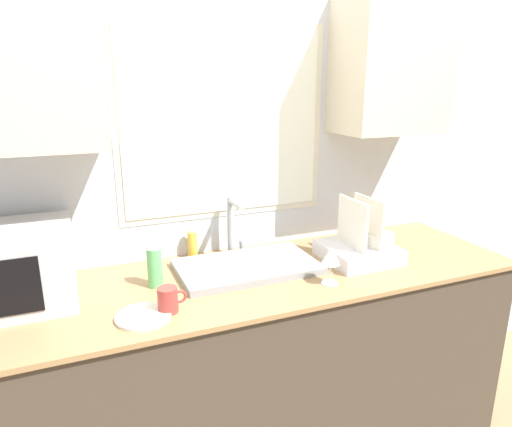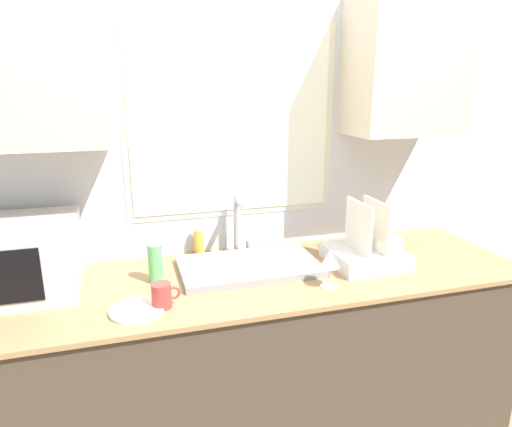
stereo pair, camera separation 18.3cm
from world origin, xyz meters
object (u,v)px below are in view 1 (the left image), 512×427
at_px(microwave, 11,267).
at_px(mug_near_sink, 168,300).
at_px(wine_glass, 331,257).
at_px(spray_bottle, 154,262).
at_px(faucet, 234,222).
at_px(dish_rack, 361,247).
at_px(soap_bottle, 192,244).

relative_size(microwave, mug_near_sink, 4.10).
bearing_deg(microwave, wine_glass, -14.78).
xyz_separation_m(spray_bottle, mug_near_sink, (0.00, -0.23, -0.06)).
xyz_separation_m(microwave, spray_bottle, (0.51, -0.06, -0.04)).
xyz_separation_m(microwave, wine_glass, (1.16, -0.31, -0.02)).
bearing_deg(mug_near_sink, faucet, 47.22).
bearing_deg(faucet, mug_near_sink, -132.78).
relative_size(faucet, microwave, 0.65).
height_order(faucet, microwave, microwave).
bearing_deg(dish_rack, soap_bottle, 155.77).
bearing_deg(mug_near_sink, dish_rack, 9.73).
height_order(microwave, mug_near_sink, microwave).
bearing_deg(spray_bottle, soap_bottle, 48.60).
bearing_deg(wine_glass, dish_rack, 32.86).
bearing_deg(mug_near_sink, microwave, 150.12).
distance_m(faucet, mug_near_sink, 0.60).
bearing_deg(dish_rack, mug_near_sink, -170.27).
height_order(soap_bottle, wine_glass, wine_glass).
relative_size(faucet, dish_rack, 0.90).
distance_m(microwave, soap_bottle, 0.75).
bearing_deg(microwave, dish_rack, -5.40).
height_order(microwave, dish_rack, dish_rack).
distance_m(microwave, mug_near_sink, 0.59).
distance_m(dish_rack, wine_glass, 0.32).
relative_size(microwave, spray_bottle, 1.97).
distance_m(microwave, dish_rack, 1.44).
bearing_deg(dish_rack, faucet, 151.82).
height_order(faucet, dish_rack, dish_rack).
distance_m(faucet, spray_bottle, 0.46).
xyz_separation_m(spray_bottle, soap_bottle, (0.22, 0.25, -0.04)).
relative_size(spray_bottle, wine_glass, 1.39).
bearing_deg(wine_glass, mug_near_sink, 178.76).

